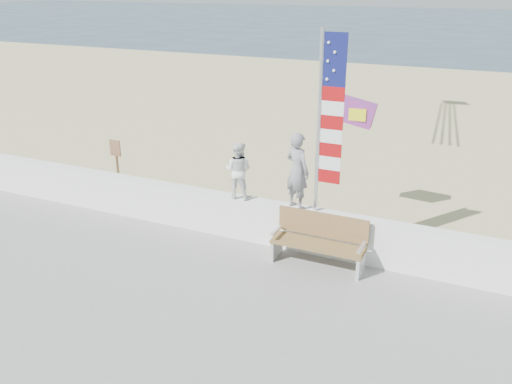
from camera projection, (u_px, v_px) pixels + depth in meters
ground at (206, 291)px, 9.98m from camera, size 220.00×220.00×0.00m
sand at (342, 155)px, 17.59m from camera, size 90.00×40.00×0.08m
seawall at (251, 219)px, 11.44m from camera, size 30.00×0.35×0.90m
adult at (297, 171)px, 10.61m from camera, size 0.67×0.57×1.55m
child at (238, 170)px, 11.17m from camera, size 0.61×0.49×1.21m
bench at (320, 240)px, 10.40m from camera, size 1.80×0.57×1.00m
flag at (326, 117)px, 9.99m from camera, size 0.50×0.08×3.50m
parafoil_kite at (353, 111)px, 11.86m from camera, size 1.08×0.35×0.73m
sign at (117, 162)px, 14.00m from camera, size 0.32×0.07×1.46m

